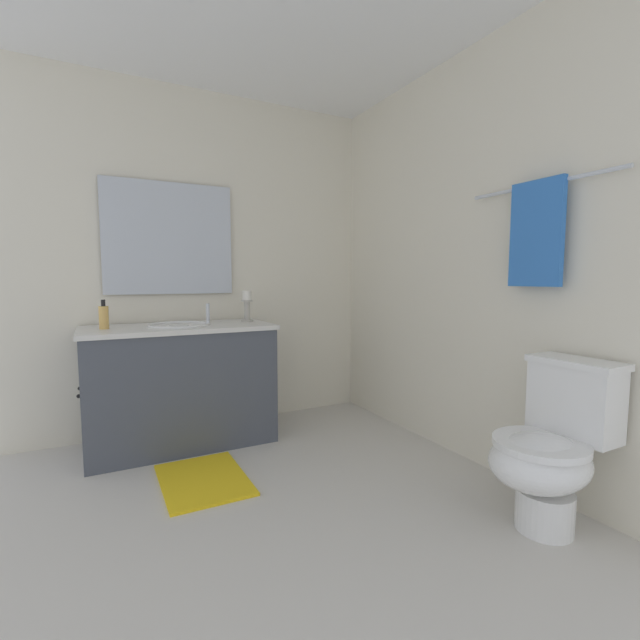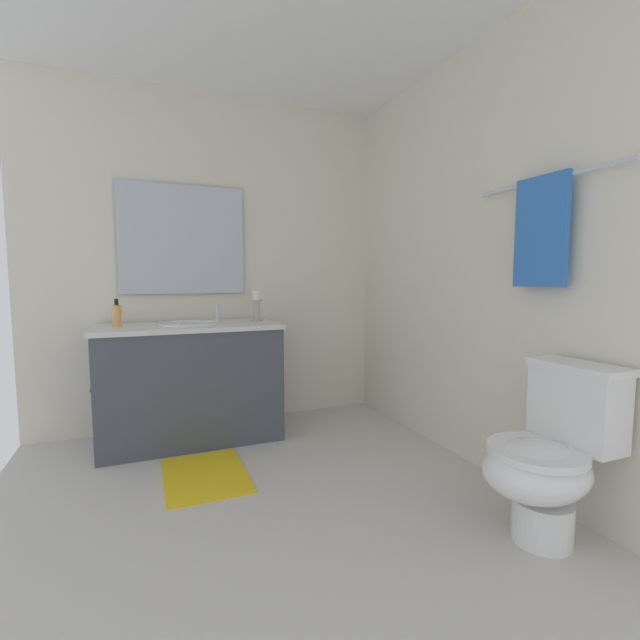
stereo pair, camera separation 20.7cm
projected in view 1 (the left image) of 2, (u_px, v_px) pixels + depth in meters
floor at (272, 510)px, 2.09m from camera, size 2.78×2.61×0.02m
wall_back at (475, 258)px, 2.58m from camera, size 2.78×0.04×2.45m
wall_left at (202, 262)px, 3.20m from camera, size 0.04×2.61×2.45m
vanity_cabinet at (181, 385)px, 2.89m from camera, size 0.58×1.20×0.80m
sink_basin at (179, 331)px, 2.86m from camera, size 0.40×0.40×0.24m
mirror at (170, 239)px, 3.04m from camera, size 0.02×0.87×0.78m
candle_holder_tall at (247, 306)px, 3.11m from camera, size 0.09×0.09×0.22m
soap_bottle at (104, 317)px, 2.65m from camera, size 0.06×0.06×0.18m
toilet at (550, 449)px, 1.89m from camera, size 0.39×0.54×0.75m
towel_bar at (541, 184)px, 2.11m from camera, size 0.82×0.02×0.02m
towel_near_vanity at (536, 234)px, 2.13m from camera, size 0.28×0.03×0.52m
bath_mat at (203, 479)px, 2.38m from camera, size 0.60×0.44×0.02m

